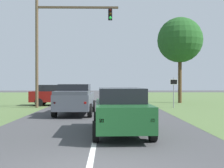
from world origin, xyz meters
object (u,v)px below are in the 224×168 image
object	(u,v)px
oak_tree_right	(180,40)
crossing_suv_far	(57,95)
pickup_truck_lead	(75,99)
traffic_light	(56,38)
keep_moving_sign	(174,88)
red_suv_near	(121,109)

from	to	relation	value
oak_tree_right	crossing_suv_far	xyz separation A→B (m)	(-11.66, -3.16, -5.28)
pickup_truck_lead	traffic_light	world-z (taller)	traffic_light
keep_moving_sign	crossing_suv_far	bearing A→B (deg)	164.28
traffic_light	oak_tree_right	size ratio (longest dim) A/B	1.02
red_suv_near	crossing_suv_far	distance (m)	15.13
keep_moving_sign	crossing_suv_far	distance (m)	10.09
traffic_light	keep_moving_sign	distance (m)	10.18
pickup_truck_lead	keep_moving_sign	xyz separation A→B (m)	(7.29, 4.71, 0.56)
pickup_truck_lead	keep_moving_sign	distance (m)	8.70
keep_moving_sign	crossing_suv_far	size ratio (longest dim) A/B	0.51
crossing_suv_far	keep_moving_sign	bearing A→B (deg)	-15.72
red_suv_near	keep_moving_sign	xyz separation A→B (m)	(4.76, 11.58, 0.59)
traffic_light	keep_moving_sign	xyz separation A→B (m)	(9.35, -0.39, -4.02)
keep_moving_sign	traffic_light	bearing A→B (deg)	177.60
oak_tree_right	crossing_suv_far	world-z (taller)	oak_tree_right
red_suv_near	oak_tree_right	world-z (taller)	oak_tree_right
red_suv_near	crossing_suv_far	xyz separation A→B (m)	(-4.93, 14.31, -0.00)
traffic_light	oak_tree_right	distance (m)	12.60
pickup_truck_lead	oak_tree_right	distance (m)	15.02
traffic_light	red_suv_near	bearing A→B (deg)	-69.03
red_suv_near	traffic_light	size ratio (longest dim) A/B	0.58
traffic_light	keep_moving_sign	bearing A→B (deg)	-2.40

